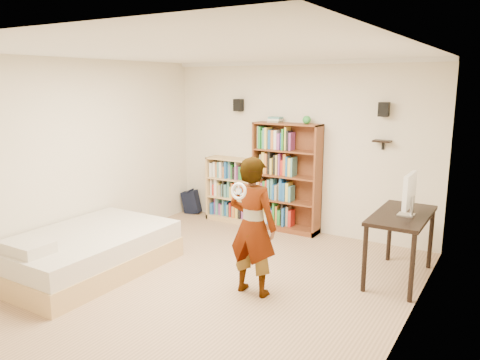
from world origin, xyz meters
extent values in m
cube|color=tan|center=(0.00, 0.00, 0.00)|extent=(4.50, 5.00, 0.01)
cube|color=silver|center=(0.00, 2.50, 1.35)|extent=(4.50, 0.02, 2.70)
cube|color=silver|center=(0.00, -2.50, 1.35)|extent=(4.50, 0.02, 2.70)
cube|color=silver|center=(-2.25, 0.00, 1.35)|extent=(0.02, 5.00, 2.70)
cube|color=silver|center=(2.25, 0.00, 1.35)|extent=(0.02, 5.00, 2.70)
cube|color=white|center=(0.00, 0.00, 2.70)|extent=(4.50, 5.00, 0.02)
cube|color=white|center=(0.00, 2.47, 2.67)|extent=(4.50, 0.06, 0.06)
cube|color=white|center=(-2.22, 0.00, 2.67)|extent=(0.06, 5.00, 0.06)
cube|color=white|center=(2.22, 0.00, 2.67)|extent=(0.06, 5.00, 0.06)
cube|color=black|center=(-1.05, 2.40, 2.00)|extent=(0.14, 0.12, 0.20)
cube|color=black|center=(1.35, 2.40, 2.00)|extent=(0.14, 0.12, 0.20)
cube|color=black|center=(1.35, 2.41, 1.55)|extent=(0.25, 0.16, 0.02)
imported|color=black|center=(0.58, 0.04, 0.80)|extent=(0.58, 0.38, 1.59)
torus|color=white|center=(0.58, -0.26, 1.26)|extent=(0.19, 0.07, 0.19)
camera|label=1|loc=(3.07, -4.31, 2.38)|focal=35.00mm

